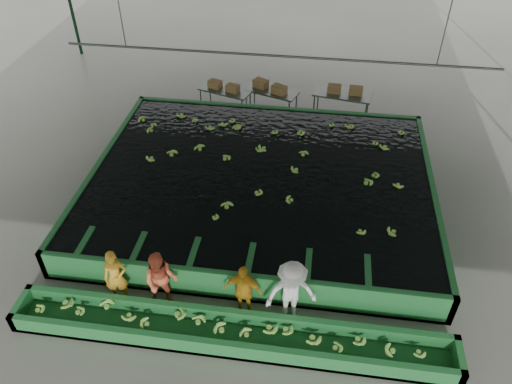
# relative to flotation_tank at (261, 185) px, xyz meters

# --- Properties ---
(ground) EXTENTS (80.00, 80.00, 0.00)m
(ground) POSITION_rel_flotation_tank_xyz_m (0.00, -1.50, -0.45)
(ground) COLOR slate
(ground) RESTS_ON ground
(shed_roof) EXTENTS (20.00, 22.00, 0.04)m
(shed_roof) POSITION_rel_flotation_tank_xyz_m (0.00, -1.50, 4.55)
(shed_roof) COLOR gray
(shed_roof) RESTS_ON shed_posts
(shed_posts) EXTENTS (20.00, 22.00, 5.00)m
(shed_posts) POSITION_rel_flotation_tank_xyz_m (0.00, -1.50, 2.05)
(shed_posts) COLOR black
(shed_posts) RESTS_ON ground
(flotation_tank) EXTENTS (10.00, 8.00, 0.90)m
(flotation_tank) POSITION_rel_flotation_tank_xyz_m (0.00, 0.00, 0.00)
(flotation_tank) COLOR #1F662D
(flotation_tank) RESTS_ON ground
(tank_water) EXTENTS (9.70, 7.70, 0.00)m
(tank_water) POSITION_rel_flotation_tank_xyz_m (0.00, -0.00, 0.40)
(tank_water) COLOR black
(tank_water) RESTS_ON flotation_tank
(sorting_trough) EXTENTS (10.00, 1.00, 0.50)m
(sorting_trough) POSITION_rel_flotation_tank_xyz_m (0.00, -5.10, -0.20)
(sorting_trough) COLOR #1F662D
(sorting_trough) RESTS_ON ground
(cableway_rail) EXTENTS (0.08, 0.08, 14.00)m
(cableway_rail) POSITION_rel_flotation_tank_xyz_m (0.00, 3.50, 2.55)
(cableway_rail) COLOR #59605B
(cableway_rail) RESTS_ON shed_roof
(rail_hanger_left) EXTENTS (0.04, 0.04, 2.00)m
(rail_hanger_left) POSITION_rel_flotation_tank_xyz_m (-5.00, 3.50, 3.55)
(rail_hanger_left) COLOR #59605B
(rail_hanger_left) RESTS_ON shed_roof
(rail_hanger_right) EXTENTS (0.04, 0.04, 2.00)m
(rail_hanger_right) POSITION_rel_flotation_tank_xyz_m (5.00, 3.50, 3.55)
(rail_hanger_right) COLOR #59605B
(rail_hanger_right) RESTS_ON shed_roof
(worker_a) EXTENTS (0.63, 0.51, 1.51)m
(worker_a) POSITION_rel_flotation_tank_xyz_m (-2.86, -4.30, 0.31)
(worker_a) COLOR gold
(worker_a) RESTS_ON ground
(worker_b) EXTENTS (0.87, 0.71, 1.63)m
(worker_b) POSITION_rel_flotation_tank_xyz_m (-1.76, -4.30, 0.37)
(worker_b) COLOR #DA5E39
(worker_b) RESTS_ON ground
(worker_c) EXTENTS (0.94, 0.46, 1.55)m
(worker_c) POSITION_rel_flotation_tank_xyz_m (0.17, -4.30, 0.32)
(worker_c) COLOR gold
(worker_c) RESTS_ON ground
(worker_d) EXTENTS (1.30, 0.96, 1.80)m
(worker_d) POSITION_rel_flotation_tank_xyz_m (1.27, -4.30, 0.45)
(worker_d) COLOR silver
(worker_d) RESTS_ON ground
(packing_table_left) EXTENTS (2.10, 1.34, 0.89)m
(packing_table_left) POSITION_rel_flotation_tank_xyz_m (-2.03, 4.98, -0.01)
(packing_table_left) COLOR #59605B
(packing_table_left) RESTS_ON ground
(packing_table_mid) EXTENTS (2.12, 1.38, 0.90)m
(packing_table_mid) POSITION_rel_flotation_tank_xyz_m (-0.30, 5.12, -0.00)
(packing_table_mid) COLOR #59605B
(packing_table_mid) RESTS_ON ground
(packing_table_right) EXTENTS (2.22, 1.19, 0.96)m
(packing_table_right) POSITION_rel_flotation_tank_xyz_m (2.32, 5.14, 0.03)
(packing_table_right) COLOR #59605B
(packing_table_right) RESTS_ON ground
(box_stack_left) EXTENTS (1.27, 0.71, 0.26)m
(box_stack_left) POSITION_rel_flotation_tank_xyz_m (-2.07, 4.98, 0.44)
(box_stack_left) COLOR brown
(box_stack_left) RESTS_ON packing_table_left
(box_stack_mid) EXTENTS (1.36, 0.96, 0.29)m
(box_stack_mid) POSITION_rel_flotation_tank_xyz_m (-0.37, 5.17, 0.45)
(box_stack_mid) COLOR brown
(box_stack_mid) RESTS_ON packing_table_mid
(box_stack_right) EXTENTS (1.29, 0.42, 0.27)m
(box_stack_right) POSITION_rel_flotation_tank_xyz_m (2.40, 5.20, 0.51)
(box_stack_right) COLOR brown
(box_stack_right) RESTS_ON packing_table_right
(floating_bananas) EXTENTS (8.18, 5.57, 0.11)m
(floating_bananas) POSITION_rel_flotation_tank_xyz_m (0.00, 0.80, 0.40)
(floating_bananas) COLOR #88C84B
(floating_bananas) RESTS_ON tank_water
(trough_bananas) EXTENTS (9.29, 0.62, 0.12)m
(trough_bananas) POSITION_rel_flotation_tank_xyz_m (0.00, -5.10, -0.05)
(trough_bananas) COLOR #88C84B
(trough_bananas) RESTS_ON sorting_trough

